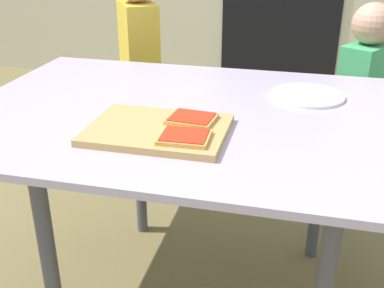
{
  "coord_description": "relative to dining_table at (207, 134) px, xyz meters",
  "views": [
    {
      "loc": [
        0.26,
        -1.25,
        1.2
      ],
      "look_at": [
        -0.05,
        0.0,
        0.6
      ],
      "focal_mm": 44.4,
      "sensor_mm": 36.0,
      "label": 1
    }
  ],
  "objects": [
    {
      "name": "pizza_slice_far_right",
      "position": [
        -0.02,
        -0.12,
        0.09
      ],
      "size": [
        0.13,
        0.11,
        0.01
      ],
      "color": "gold",
      "rests_on": "cutting_board"
    },
    {
      "name": "child_left",
      "position": [
        -0.48,
        0.76,
        -0.0
      ],
      "size": [
        0.25,
        0.28,
        1.08
      ],
      "color": "#284847",
      "rests_on": "ground"
    },
    {
      "name": "pizza_slice_near_right",
      "position": [
        -0.01,
        -0.24,
        0.09
      ],
      "size": [
        0.13,
        0.11,
        0.01
      ],
      "color": "gold",
      "rests_on": "cutting_board"
    },
    {
      "name": "cutting_board",
      "position": [
        -0.09,
        -0.18,
        0.08
      ],
      "size": [
        0.36,
        0.27,
        0.02
      ],
      "primitive_type": "cube",
      "color": "tan",
      "rests_on": "dining_table"
    },
    {
      "name": "dining_table",
      "position": [
        0.0,
        0.0,
        0.0
      ],
      "size": [
        1.44,
        0.95,
        0.71
      ],
      "color": "#ADA0B1",
      "rests_on": "ground"
    },
    {
      "name": "plate_white_right",
      "position": [
        0.27,
        0.21,
        0.07
      ],
      "size": [
        0.23,
        0.23,
        0.01
      ],
      "primitive_type": "cylinder",
      "color": "white",
      "rests_on": "dining_table"
    },
    {
      "name": "child_right",
      "position": [
        0.51,
        0.84,
        -0.11
      ],
      "size": [
        0.24,
        0.28,
        0.92
      ],
      "color": "#2B5143",
      "rests_on": "ground"
    }
  ]
}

